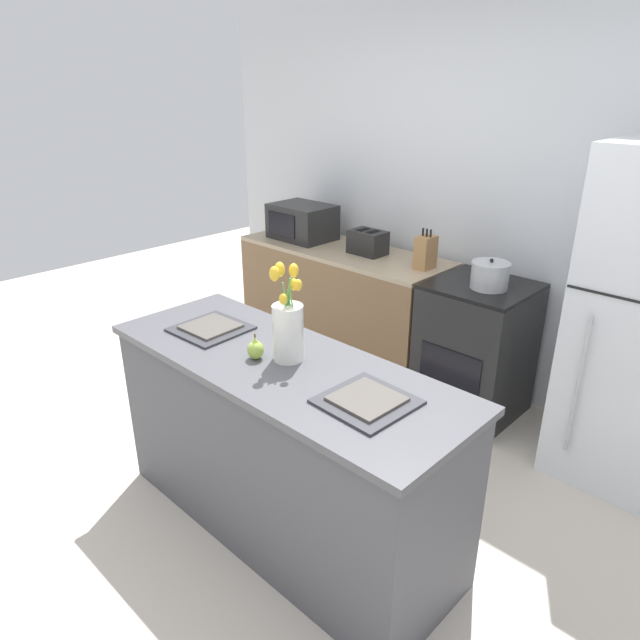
% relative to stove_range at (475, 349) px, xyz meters
% --- Properties ---
extents(ground_plane, '(10.00, 10.00, 0.00)m').
position_rel_stove_range_xyz_m(ground_plane, '(-0.10, -1.60, -0.45)').
color(ground_plane, beige).
extents(back_wall, '(5.20, 0.08, 2.70)m').
position_rel_stove_range_xyz_m(back_wall, '(-0.10, 0.40, 0.90)').
color(back_wall, silver).
rests_on(back_wall, ground_plane).
extents(kitchen_island, '(1.80, 0.66, 0.91)m').
position_rel_stove_range_xyz_m(kitchen_island, '(-0.10, -1.60, 0.01)').
color(kitchen_island, '#4C4C51').
rests_on(kitchen_island, ground_plane).
extents(back_counter, '(1.68, 0.60, 0.89)m').
position_rel_stove_range_xyz_m(back_counter, '(-1.16, 0.00, 0.00)').
color(back_counter, brown).
rests_on(back_counter, ground_plane).
extents(stove_range, '(0.60, 0.61, 0.89)m').
position_rel_stove_range_xyz_m(stove_range, '(0.00, 0.00, 0.00)').
color(stove_range, black).
rests_on(stove_range, ground_plane).
extents(flower_vase, '(0.14, 0.16, 0.44)m').
position_rel_stove_range_xyz_m(flower_vase, '(-0.09, -1.56, 0.62)').
color(flower_vase, silver).
rests_on(flower_vase, kitchen_island).
extents(pear_figurine, '(0.07, 0.07, 0.12)m').
position_rel_stove_range_xyz_m(pear_figurine, '(-0.20, -1.66, 0.52)').
color(pear_figurine, '#9EBC47').
rests_on(pear_figurine, kitchen_island).
extents(plate_setting_left, '(0.34, 0.34, 0.02)m').
position_rel_stove_range_xyz_m(plate_setting_left, '(-0.60, -1.61, 0.48)').
color(plate_setting_left, '#333338').
rests_on(plate_setting_left, kitchen_island).
extents(plate_setting_right, '(0.34, 0.34, 0.02)m').
position_rel_stove_range_xyz_m(plate_setting_right, '(0.40, -1.61, 0.48)').
color(plate_setting_right, '#333338').
rests_on(plate_setting_right, kitchen_island).
extents(toaster, '(0.28, 0.18, 0.17)m').
position_rel_stove_range_xyz_m(toaster, '(-0.94, 0.02, 0.53)').
color(toaster, black).
rests_on(toaster, back_counter).
extents(cooking_pot, '(0.23, 0.23, 0.19)m').
position_rel_stove_range_xyz_m(cooking_pot, '(0.06, -0.04, 0.53)').
color(cooking_pot, '#B2B5B7').
rests_on(cooking_pot, stove_range).
extents(microwave, '(0.48, 0.37, 0.27)m').
position_rel_stove_range_xyz_m(microwave, '(-1.59, -0.00, 0.58)').
color(microwave, black).
rests_on(microwave, back_counter).
extents(knife_block, '(0.10, 0.14, 0.27)m').
position_rel_stove_range_xyz_m(knife_block, '(-0.44, 0.02, 0.56)').
color(knife_block, '#A37547').
rests_on(knife_block, back_counter).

